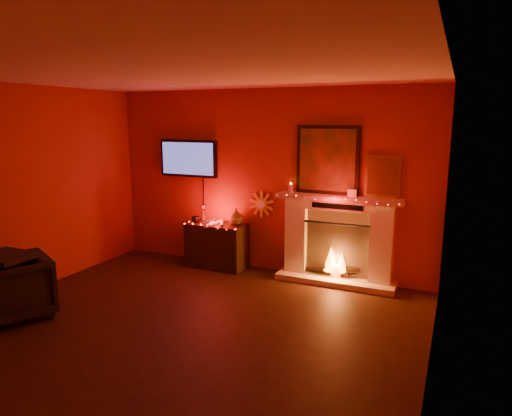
{
  "coord_description": "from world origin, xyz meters",
  "views": [
    {
      "loc": [
        2.62,
        -3.69,
        2.26
      ],
      "look_at": [
        0.21,
        1.7,
        1.11
      ],
      "focal_mm": 32.0,
      "sensor_mm": 36.0,
      "label": 1
    }
  ],
  "objects": [
    {
      "name": "sunburst_clock",
      "position": [
        -0.05,
        2.48,
        1.0
      ],
      "size": [
        0.4,
        0.03,
        0.4
      ],
      "color": "gold",
      "rests_on": "room"
    },
    {
      "name": "armchair",
      "position": [
        -1.95,
        -0.31,
        0.36
      ],
      "size": [
        1.04,
        1.05,
        0.71
      ],
      "primitive_type": "imported",
      "rotation": [
        0.0,
        0.0,
        -0.48
      ],
      "color": "black",
      "rests_on": "floor"
    },
    {
      "name": "tv",
      "position": [
        -1.3,
        2.45,
        1.65
      ],
      "size": [
        1.0,
        0.07,
        1.24
      ],
      "color": "black",
      "rests_on": "room"
    },
    {
      "name": "room",
      "position": [
        0.0,
        0.0,
        1.35
      ],
      "size": [
        5.0,
        5.0,
        5.0
      ],
      "color": "black",
      "rests_on": "ground"
    },
    {
      "name": "fireplace",
      "position": [
        1.14,
        2.39,
        0.72
      ],
      "size": [
        1.72,
        0.4,
        2.18
      ],
      "color": "beige",
      "rests_on": "floor"
    },
    {
      "name": "console_table",
      "position": [
        -0.69,
        2.26,
        0.38
      ],
      "size": [
        0.91,
        0.56,
        0.94
      ],
      "color": "black",
      "rests_on": "floor"
    }
  ]
}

